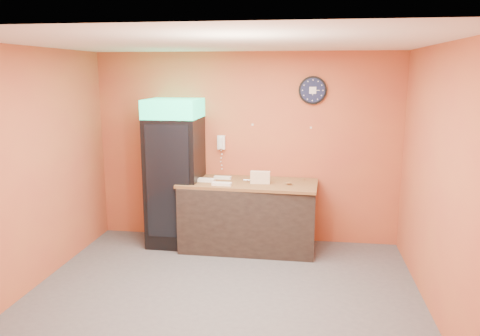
# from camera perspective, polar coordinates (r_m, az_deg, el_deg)

# --- Properties ---
(floor) EXTENTS (4.50, 4.50, 0.00)m
(floor) POSITION_cam_1_polar(r_m,az_deg,el_deg) (5.50, -2.20, -15.51)
(floor) COLOR #47474C
(floor) RESTS_ON ground
(back_wall) EXTENTS (4.50, 0.02, 2.80)m
(back_wall) POSITION_cam_1_polar(r_m,az_deg,el_deg) (6.96, 0.71, 2.46)
(back_wall) COLOR #BB6134
(back_wall) RESTS_ON floor
(left_wall) EXTENTS (0.02, 4.00, 2.80)m
(left_wall) POSITION_cam_1_polar(r_m,az_deg,el_deg) (5.86, -24.50, -0.33)
(left_wall) COLOR #BB6134
(left_wall) RESTS_ON floor
(right_wall) EXTENTS (0.02, 4.00, 2.80)m
(right_wall) POSITION_cam_1_polar(r_m,az_deg,el_deg) (5.11, 23.32, -1.85)
(right_wall) COLOR #BB6134
(right_wall) RESTS_ON floor
(ceiling) EXTENTS (4.50, 4.00, 0.02)m
(ceiling) POSITION_cam_1_polar(r_m,az_deg,el_deg) (4.90, -2.46, 15.04)
(ceiling) COLOR white
(ceiling) RESTS_ON back_wall
(beverage_cooler) EXTENTS (0.75, 0.77, 2.13)m
(beverage_cooler) POSITION_cam_1_polar(r_m,az_deg,el_deg) (6.84, -7.97, -0.85)
(beverage_cooler) COLOR black
(beverage_cooler) RESTS_ON floor
(prep_counter) EXTENTS (1.89, 0.85, 0.94)m
(prep_counter) POSITION_cam_1_polar(r_m,az_deg,el_deg) (6.76, 1.02, -5.92)
(prep_counter) COLOR black
(prep_counter) RESTS_ON floor
(wall_clock) EXTENTS (0.40, 0.06, 0.40)m
(wall_clock) POSITION_cam_1_polar(r_m,az_deg,el_deg) (6.78, 8.85, 9.35)
(wall_clock) COLOR black
(wall_clock) RESTS_ON back_wall
(wall_phone) EXTENTS (0.11, 0.10, 0.20)m
(wall_phone) POSITION_cam_1_polar(r_m,az_deg,el_deg) (6.95, -2.30, 3.14)
(wall_phone) COLOR white
(wall_phone) RESTS_ON back_wall
(butcher_paper) EXTENTS (1.97, 0.93, 0.04)m
(butcher_paper) POSITION_cam_1_polar(r_m,az_deg,el_deg) (6.62, 1.03, -1.87)
(butcher_paper) COLOR brown
(butcher_paper) RESTS_ON prep_counter
(sub_roll_stack) EXTENTS (0.27, 0.10, 0.17)m
(sub_roll_stack) POSITION_cam_1_polar(r_m,az_deg,el_deg) (6.51, 2.48, -1.15)
(sub_roll_stack) COLOR beige
(sub_roll_stack) RESTS_ON butcher_paper
(wrapped_sandwich_left) EXTENTS (0.30, 0.13, 0.04)m
(wrapped_sandwich_left) POSITION_cam_1_polar(r_m,az_deg,el_deg) (6.66, -4.33, -1.46)
(wrapped_sandwich_left) COLOR white
(wrapped_sandwich_left) RESTS_ON butcher_paper
(wrapped_sandwich_mid) EXTENTS (0.27, 0.12, 0.04)m
(wrapped_sandwich_mid) POSITION_cam_1_polar(r_m,az_deg,el_deg) (6.43, -2.23, -1.94)
(wrapped_sandwich_mid) COLOR white
(wrapped_sandwich_mid) RESTS_ON butcher_paper
(wrapped_sandwich_right) EXTENTS (0.26, 0.11, 0.04)m
(wrapped_sandwich_right) POSITION_cam_1_polar(r_m,az_deg,el_deg) (6.81, -2.14, -1.18)
(wrapped_sandwich_right) COLOR white
(wrapped_sandwich_right) RESTS_ON butcher_paper
(kitchen_tool) EXTENTS (0.06, 0.06, 0.06)m
(kitchen_tool) POSITION_cam_1_polar(r_m,az_deg,el_deg) (6.66, 1.77, -1.33)
(kitchen_tool) COLOR silver
(kitchen_tool) RESTS_ON butcher_paper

